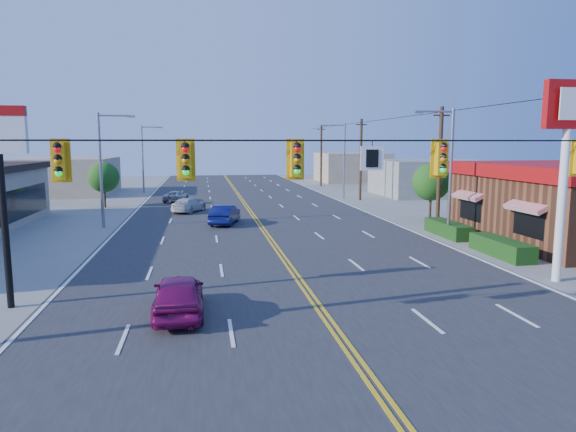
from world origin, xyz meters
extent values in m
plane|color=gray|center=(0.00, 0.00, 0.00)|extent=(160.00, 160.00, 0.00)
cube|color=#2D2D30|center=(0.00, 20.00, 0.03)|extent=(20.00, 120.00, 0.06)
cylinder|color=black|center=(0.00, 0.00, 6.00)|extent=(24.00, 0.05, 0.05)
cube|color=white|center=(1.20, 0.00, 5.45)|extent=(0.75, 0.04, 0.75)
cube|color=#D89E0C|center=(-8.00, 0.00, 5.42)|extent=(0.55, 0.34, 1.25)
cube|color=#D89E0C|center=(-4.50, 0.00, 5.42)|extent=(0.55, 0.34, 1.25)
cube|color=#D89E0C|center=(-1.20, 0.00, 5.42)|extent=(0.55, 0.34, 1.25)
cube|color=#D89E0C|center=(3.50, 0.00, 5.42)|extent=(0.55, 0.34, 1.25)
cube|color=#194214|center=(11.50, 12.00, 0.45)|extent=(1.20, 9.00, 0.90)
cylinder|color=white|center=(11.00, 4.00, 3.50)|extent=(0.36, 0.36, 7.00)
cube|color=#A50C0C|center=(11.00, 4.00, 7.50)|extent=(2.20, 0.36, 2.00)
cylinder|color=black|center=(-11.00, 4.00, 3.00)|extent=(0.24, 0.24, 6.00)
cylinder|color=gray|center=(11.00, 14.00, 4.00)|extent=(0.20, 0.20, 8.00)
cylinder|color=gray|center=(9.90, 14.00, 7.80)|extent=(2.20, 0.12, 0.12)
cube|color=gray|center=(8.80, 14.00, 7.75)|extent=(0.50, 0.25, 0.15)
cylinder|color=gray|center=(11.00, 38.00, 4.00)|extent=(0.20, 0.20, 8.00)
cylinder|color=gray|center=(9.90, 38.00, 7.80)|extent=(2.20, 0.12, 0.12)
cube|color=gray|center=(8.80, 38.00, 7.75)|extent=(0.50, 0.25, 0.15)
cylinder|color=gray|center=(-11.00, 22.00, 4.00)|extent=(0.20, 0.20, 8.00)
cylinder|color=gray|center=(-9.90, 22.00, 7.80)|extent=(2.20, 0.12, 0.12)
cube|color=gray|center=(-8.80, 22.00, 7.75)|extent=(0.50, 0.25, 0.15)
cylinder|color=gray|center=(-11.00, 48.00, 4.00)|extent=(0.20, 0.20, 8.00)
cylinder|color=gray|center=(-9.90, 48.00, 7.80)|extent=(2.20, 0.12, 0.12)
cube|color=gray|center=(-8.80, 48.00, 7.75)|extent=(0.50, 0.25, 0.15)
cylinder|color=#47301E|center=(12.20, 18.00, 4.20)|extent=(0.28, 0.28, 8.40)
cylinder|color=#47301E|center=(12.20, 36.00, 4.20)|extent=(0.28, 0.28, 8.40)
cylinder|color=#47301E|center=(12.20, 54.00, 4.20)|extent=(0.28, 0.28, 8.40)
cylinder|color=#47301E|center=(13.50, 22.00, 1.05)|extent=(0.20, 0.20, 2.10)
sphere|color=#235B19|center=(13.50, 22.00, 2.94)|extent=(2.94, 2.94, 2.94)
cylinder|color=#47301E|center=(-13.00, 34.00, 1.00)|extent=(0.20, 0.20, 2.00)
sphere|color=#235B19|center=(-13.00, 34.00, 2.80)|extent=(2.80, 2.80, 2.80)
cube|color=gray|center=(22.00, 40.00, 2.00)|extent=(12.00, 10.00, 4.00)
cube|color=tan|center=(-20.00, 48.00, 2.10)|extent=(11.00, 12.00, 4.20)
cube|color=tan|center=(19.00, 62.00, 2.20)|extent=(10.00, 10.00, 4.40)
imported|color=#810E50|center=(-4.93, 2.00, 0.71)|extent=(1.74, 4.22, 1.43)
imported|color=#0E1352|center=(-2.48, 21.85, 0.70)|extent=(2.55, 4.51, 1.41)
imported|color=silver|center=(-5.25, 29.04, 0.61)|extent=(3.30, 4.52, 1.22)
imported|color=#ABAAB0|center=(-6.72, 37.50, 0.53)|extent=(2.68, 4.14, 1.06)
camera|label=1|loc=(-4.03, -15.40, 5.92)|focal=32.00mm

